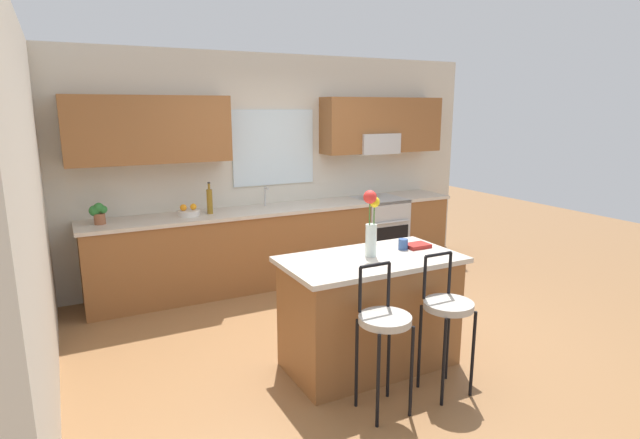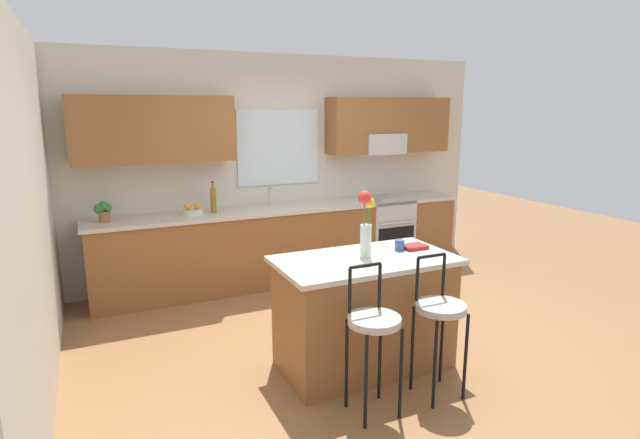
# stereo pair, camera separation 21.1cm
# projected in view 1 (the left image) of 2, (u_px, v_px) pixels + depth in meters

# --- Properties ---
(ground_plane) EXTENTS (14.00, 14.00, 0.00)m
(ground_plane) POSITION_uv_depth(u_px,v_px,m) (357.00, 333.00, 4.79)
(ground_plane) COLOR olive
(wall_left) EXTENTS (0.12, 4.60, 2.70)m
(wall_left) POSITION_uv_depth(u_px,v_px,m) (29.00, 212.00, 3.61)
(wall_left) COLOR beige
(wall_left) RESTS_ON ground
(back_wall_assembly) EXTENTS (5.60, 0.50, 2.70)m
(back_wall_assembly) POSITION_uv_depth(u_px,v_px,m) (276.00, 155.00, 6.20)
(back_wall_assembly) COLOR beige
(back_wall_assembly) RESTS_ON ground
(counter_run) EXTENTS (4.56, 0.64, 0.92)m
(counter_run) POSITION_uv_depth(u_px,v_px,m) (284.00, 243.00, 6.16)
(counter_run) COLOR brown
(counter_run) RESTS_ON ground
(sink_faucet) EXTENTS (0.02, 0.13, 0.23)m
(sink_faucet) POSITION_uv_depth(u_px,v_px,m) (265.00, 194.00, 6.08)
(sink_faucet) COLOR #B7BABC
(sink_faucet) RESTS_ON counter_run
(oven_range) EXTENTS (0.60, 0.64, 0.92)m
(oven_range) POSITION_uv_depth(u_px,v_px,m) (378.00, 232.00, 6.74)
(oven_range) COLOR #B7BABC
(oven_range) RESTS_ON ground
(kitchen_island) EXTENTS (1.42, 0.78, 0.92)m
(kitchen_island) POSITION_uv_depth(u_px,v_px,m) (370.00, 311.00, 4.12)
(kitchen_island) COLOR brown
(kitchen_island) RESTS_ON ground
(bar_stool_near) EXTENTS (0.36, 0.36, 1.04)m
(bar_stool_near) POSITION_uv_depth(u_px,v_px,m) (384.00, 326.00, 3.44)
(bar_stool_near) COLOR black
(bar_stool_near) RESTS_ON ground
(bar_stool_middle) EXTENTS (0.36, 0.36, 1.04)m
(bar_stool_middle) POSITION_uv_depth(u_px,v_px,m) (447.00, 311.00, 3.68)
(bar_stool_middle) COLOR black
(bar_stool_middle) RESTS_ON ground
(flower_vase) EXTENTS (0.14, 0.11, 0.53)m
(flower_vase) POSITION_uv_depth(u_px,v_px,m) (371.00, 222.00, 3.99)
(flower_vase) COLOR silver
(flower_vase) RESTS_ON kitchen_island
(mug_ceramic) EXTENTS (0.08, 0.08, 0.09)m
(mug_ceramic) POSITION_uv_depth(u_px,v_px,m) (403.00, 244.00, 4.23)
(mug_ceramic) COLOR #33518C
(mug_ceramic) RESTS_ON kitchen_island
(cookbook) EXTENTS (0.20, 0.15, 0.03)m
(cookbook) POSITION_uv_depth(u_px,v_px,m) (417.00, 246.00, 4.30)
(cookbook) COLOR maroon
(cookbook) RESTS_ON kitchen_island
(fruit_bowl_oranges) EXTENTS (0.24, 0.24, 0.13)m
(fruit_bowl_oranges) POSITION_uv_depth(u_px,v_px,m) (189.00, 212.00, 5.55)
(fruit_bowl_oranges) COLOR silver
(fruit_bowl_oranges) RESTS_ON counter_run
(bottle_olive_oil) EXTENTS (0.06, 0.06, 0.35)m
(bottle_olive_oil) POSITION_uv_depth(u_px,v_px,m) (210.00, 201.00, 5.63)
(bottle_olive_oil) COLOR olive
(bottle_olive_oil) RESTS_ON counter_run
(potted_plant_small) EXTENTS (0.18, 0.12, 0.22)m
(potted_plant_small) POSITION_uv_depth(u_px,v_px,m) (98.00, 212.00, 5.13)
(potted_plant_small) COLOR #9E5B3D
(potted_plant_small) RESTS_ON counter_run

